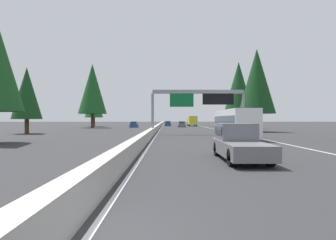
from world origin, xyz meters
TOP-DOWN VIEW (x-y plane):
  - ground_plane at (60.00, 0.00)m, footprint 320.00×320.00m
  - median_barrier at (80.00, 0.30)m, footprint 180.00×0.56m
  - shoulder_stripe_right at (70.00, -11.52)m, footprint 160.00×0.16m
  - shoulder_stripe_median at (70.00, -0.25)m, footprint 160.00×0.16m
  - sign_gantry_overhead at (34.35, -6.04)m, footprint 0.50×12.68m
  - pickup_far_left at (10.07, -5.36)m, footprint 5.60×2.00m
  - bus_distant_a at (27.07, -9.11)m, footprint 11.50×2.55m
  - sedan_far_center at (70.92, -5.52)m, footprint 4.40×1.80m
  - box_truck_distant_b at (81.53, -9.19)m, footprint 8.50×2.40m
  - sedan_near_right at (82.13, -1.92)m, footprint 4.40×1.80m
  - oncoming_near at (68.04, 6.62)m, footprint 4.40×1.80m
  - conifer_right_near at (42.36, -16.33)m, footprint 5.98×5.98m
  - conifer_right_mid at (59.35, -17.56)m, footprint 6.52×6.52m
  - conifer_right_far at (82.69, -22.42)m, footprint 4.85×4.85m
  - conifer_right_distant at (91.37, -23.18)m, footprint 3.65×3.65m
  - conifer_left_near at (36.20, 18.21)m, footprint 4.15×4.15m
  - conifer_left_mid at (64.10, 16.09)m, footprint 6.70×6.70m
  - conifer_left_far at (76.40, 18.85)m, footprint 5.07×5.07m

SIDE VIEW (x-z plane):
  - ground_plane at x=60.00m, z-range 0.00..0.00m
  - shoulder_stripe_right at x=70.00m, z-range 0.00..0.01m
  - shoulder_stripe_median at x=70.00m, z-range 0.00..0.01m
  - median_barrier at x=80.00m, z-range 0.00..0.90m
  - sedan_far_center at x=70.92m, z-range -0.05..1.42m
  - sedan_near_right at x=82.13m, z-range -0.05..1.42m
  - oncoming_near at x=68.04m, z-range -0.05..1.42m
  - pickup_far_left at x=10.07m, z-range -0.02..1.84m
  - box_truck_distant_b at x=81.53m, z-range 0.14..3.09m
  - bus_distant_a at x=27.07m, z-range 0.17..3.27m
  - sign_gantry_overhead at x=34.35m, z-range 1.79..7.83m
  - conifer_right_distant at x=91.37m, z-range 0.89..9.19m
  - conifer_left_near at x=36.20m, z-range 1.01..10.45m
  - conifer_right_far at x=82.69m, z-range 1.19..12.21m
  - conifer_left_far at x=76.40m, z-range 1.24..12.75m
  - conifer_right_near at x=42.36m, z-range 1.47..15.06m
  - conifer_right_mid at x=59.35m, z-range 1.60..16.42m
  - conifer_left_mid at x=64.10m, z-range 1.65..16.89m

